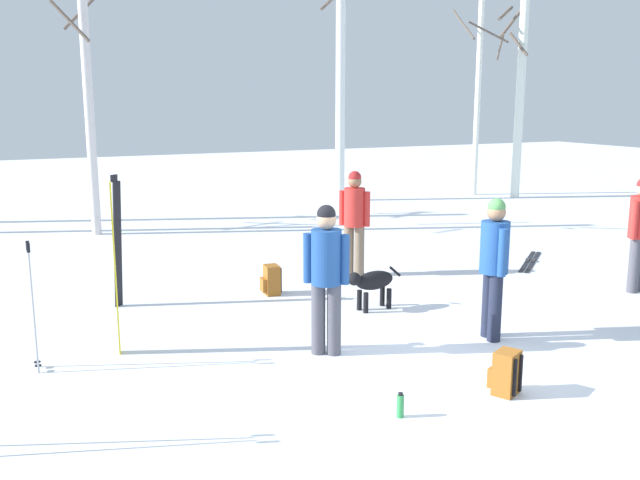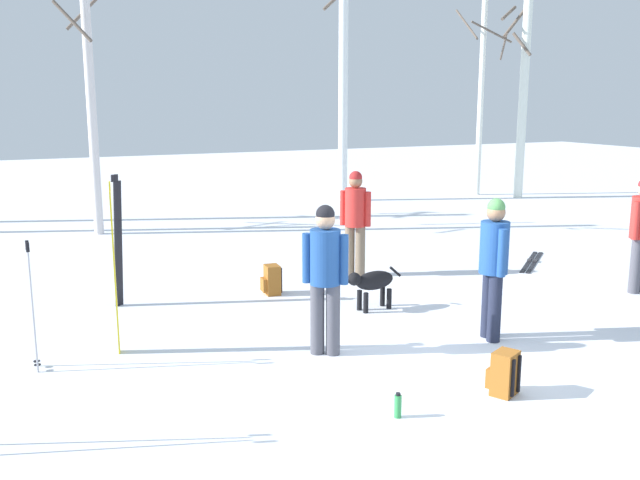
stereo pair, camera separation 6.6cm
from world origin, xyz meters
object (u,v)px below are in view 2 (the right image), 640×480
object	(u,v)px
backpack_0	(272,280)
birch_tree_5	(524,72)
person_1	(355,216)
person_3	(494,260)
birch_tree_2	(89,78)
person_2	(325,270)
ski_pair_lying_0	(532,262)
birch_tree_4	(481,93)
dog	(372,282)
backpack_1	(504,374)
ski_pair_planted_2	(118,241)
water_bottle_0	(398,406)
ski_poles_1	(32,302)
ski_pair_planted_1	(115,270)
birch_tree_3	(344,68)

from	to	relation	value
backpack_0	birch_tree_5	distance (m)	12.62
person_1	person_3	bearing A→B (deg)	-89.22
birch_tree_5	birch_tree_2	bearing A→B (deg)	-176.64
person_2	backpack_0	world-z (taller)	person_2
backpack_0	person_1	bearing A→B (deg)	16.69
ski_pair_lying_0	birch_tree_4	xyz separation A→B (m)	(4.56, 7.63, 2.97)
dog	backpack_1	world-z (taller)	dog
ski_pair_planted_2	backpack_1	xyz separation A→B (m)	(2.90, -4.69, -0.70)
ski_pair_lying_0	water_bottle_0	distance (m)	6.89
person_1	ski_pair_lying_0	size ratio (longest dim) A/B	1.21
person_2	person_1	bearing A→B (deg)	57.17
ski_pair_lying_0	ski_poles_1	distance (m)	8.47
person_2	ski_pair_planted_1	distance (m)	2.34
dog	backpack_0	xyz separation A→B (m)	(-0.97, 1.31, -0.17)
birch_tree_3	ski_pair_lying_0	bearing A→B (deg)	-92.67
person_3	birch_tree_2	bearing A→B (deg)	110.64
person_1	birch_tree_4	distance (m)	10.79
ski_poles_1	birch_tree_4	bearing A→B (deg)	36.03
ski_pair_planted_2	ski_poles_1	distance (m)	2.41
ski_poles_1	water_bottle_0	world-z (taller)	ski_poles_1
person_2	ski_pair_planted_1	bearing A→B (deg)	155.46
person_2	person_3	world-z (taller)	same
person_1	backpack_1	distance (m)	4.95
ski_poles_1	dog	bearing A→B (deg)	5.27
person_1	person_2	xyz separation A→B (m)	(-1.98, -3.07, 0.00)
ski_pair_lying_0	birch_tree_2	size ratio (longest dim) A/B	0.21
birch_tree_4	backpack_0	bearing A→B (deg)	-141.19
ski_pair_planted_2	birch_tree_4	size ratio (longest dim) A/B	0.32
ski_pair_planted_1	backpack_1	distance (m)	4.31
person_3	water_bottle_0	bearing A→B (deg)	-146.95
person_1	ski_poles_1	distance (m)	5.46
person_1	dog	world-z (taller)	person_1
person_1	person_2	bearing A→B (deg)	-122.83
ski_pair_planted_1	birch_tree_2	distance (m)	7.93
water_bottle_0	birch_tree_3	bearing A→B (deg)	65.50
backpack_1	birch_tree_4	distance (m)	15.05
ski_pair_lying_0	birch_tree_5	distance (m)	9.20
person_3	birch_tree_4	bearing A→B (deg)	53.62
person_1	birch_tree_2	bearing A→B (deg)	121.20
person_2	ski_pair_planted_1	xyz separation A→B (m)	(-2.13, 0.97, -0.00)
person_3	dog	world-z (taller)	person_3
person_1	ski_pair_planted_1	bearing A→B (deg)	-152.99
ski_pair_planted_1	birch_tree_5	world-z (taller)	birch_tree_5
person_3	ski_poles_1	world-z (taller)	person_3
person_3	birch_tree_4	size ratio (longest dim) A/B	0.30
dog	ski_pair_planted_2	size ratio (longest dim) A/B	0.49
person_2	backpack_0	bearing A→B (deg)	82.54
person_2	ski_pair_lying_0	size ratio (longest dim) A/B	1.21
backpack_1	birch_tree_4	xyz separation A→B (m)	(8.71, 11.95, 2.77)
ski_pair_lying_0	backpack_0	size ratio (longest dim) A/B	3.22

